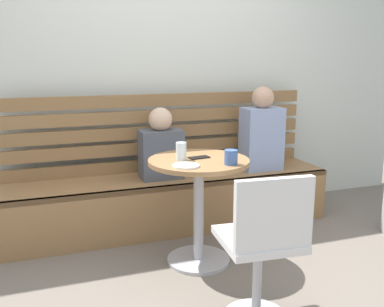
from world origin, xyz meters
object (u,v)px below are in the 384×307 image
plate_small (186,166)px  phone_on_table (199,157)px  person_adult (262,133)px  cup_glass_tall (181,151)px  white_chair (263,245)px  cup_mug_blue (231,157)px  booth_bench (171,202)px  cafe_table (199,191)px  person_child_left (161,148)px

plate_small → phone_on_table: (0.16, 0.19, -0.00)m
person_adult → cup_glass_tall: bearing=-145.9°
white_chair → phone_on_table: bearing=92.8°
cup_mug_blue → phone_on_table: size_ratio=0.68×
cup_glass_tall → cup_mug_blue: size_ratio=1.26×
plate_small → booth_bench: bearing=80.2°
cafe_table → phone_on_table: (0.01, 0.03, 0.23)m
white_chair → cup_glass_tall: (-0.17, 0.83, 0.34)m
white_chair → cup_mug_blue: size_ratio=8.95×
cafe_table → person_child_left: size_ratio=1.28×
plate_small → phone_on_table: size_ratio=1.21×
person_adult → person_child_left: person_adult is taller
phone_on_table → person_adult: bearing=-59.9°
booth_bench → cup_mug_blue: cup_mug_blue is taller
cafe_table → person_adult: size_ratio=1.02×
booth_bench → plate_small: plate_small is taller
person_adult → phone_on_table: size_ratio=5.17×
person_adult → cup_mug_blue: (-0.68, -0.86, 0.02)m
person_adult → cup_glass_tall: 1.14m
cafe_table → white_chair: (0.05, -0.81, -0.05)m
cafe_table → cup_mug_blue: (0.14, -0.21, 0.27)m
booth_bench → cafe_table: size_ratio=3.65×
booth_bench → cup_glass_tall: cup_glass_tall is taller
plate_small → cup_glass_tall: bearing=81.7°
cup_glass_tall → cup_mug_blue: 0.34m
phone_on_table → plate_small: bearing=133.5°
booth_bench → cup_glass_tall: (-0.12, -0.66, 0.58)m
white_chair → cup_glass_tall: bearing=101.9°
person_child_left → plate_small: person_child_left is taller
person_child_left → cup_glass_tall: person_child_left is taller
cup_mug_blue → phone_on_table: 0.27m
person_adult → cup_glass_tall: (-0.94, -0.64, 0.04)m
person_child_left → plate_small: (-0.07, -0.84, 0.05)m
cup_glass_tall → booth_bench: bearing=79.8°
phone_on_table → person_child_left: bearing=0.8°
booth_bench → person_adult: bearing=-1.7°
person_adult → white_chair: bearing=-117.7°
person_adult → cup_mug_blue: 1.10m
cafe_table → cup_mug_blue: bearing=-55.9°
white_chair → plate_small: size_ratio=5.00×
cup_mug_blue → booth_bench: bearing=99.1°
person_adult → booth_bench: bearing=178.3°
cup_glass_tall → person_adult: bearing=34.1°
cup_mug_blue → plate_small: cup_mug_blue is taller
white_chair → plate_small: white_chair is taller
white_chair → cup_glass_tall: cup_glass_tall is taller
cafe_table → person_adult: person_adult is taller
white_chair → phone_on_table: (-0.04, 0.84, 0.28)m
booth_bench → person_adult: size_ratio=3.73×
plate_small → cafe_table: bearing=48.2°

